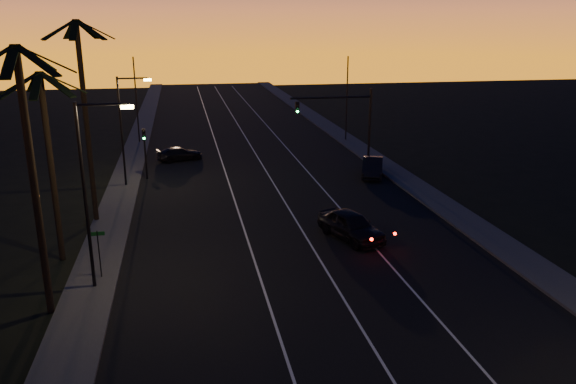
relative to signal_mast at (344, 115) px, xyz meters
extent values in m
cube|color=black|center=(-7.14, -9.99, -4.78)|extent=(20.00, 170.00, 0.01)
cube|color=#32322F|center=(-18.34, -9.99, -4.70)|extent=(2.40, 170.00, 0.16)
cube|color=#32322F|center=(4.06, -9.99, -4.70)|extent=(2.40, 170.00, 0.16)
cube|color=silver|center=(-10.14, -9.99, -4.76)|extent=(0.12, 160.00, 0.01)
cube|color=silver|center=(-6.64, -9.99, -4.76)|extent=(0.12, 160.00, 0.01)
cube|color=silver|center=(-3.14, -9.99, -4.76)|extent=(0.12, 160.00, 0.01)
cylinder|color=black|center=(-19.74, -21.99, 0.97)|extent=(0.32, 0.32, 11.50)
cube|color=black|center=(-18.71, -21.73, 6.15)|extent=(2.18, 0.92, 1.18)
cube|color=black|center=(-19.30, -21.03, 6.15)|extent=(1.25, 2.12, 1.18)
cube|color=black|center=(-20.22, -21.05, 6.15)|extent=(1.34, 2.09, 1.18)
cube|color=black|center=(-19.71, -23.05, 6.15)|extent=(0.45, 2.16, 1.18)
cube|color=black|center=(-18.89, -22.63, 6.15)|extent=(1.95, 1.61, 1.18)
cylinder|color=black|center=(-20.34, -15.99, 0.22)|extent=(0.32, 0.32, 10.00)
cube|color=black|center=(-19.31, -15.73, 4.65)|extent=(2.18, 0.92, 1.18)
cube|color=black|center=(-19.90, -15.03, 4.65)|extent=(1.25, 2.12, 1.18)
cube|color=black|center=(-20.82, -15.05, 4.65)|extent=(1.34, 2.09, 1.18)
cube|color=black|center=(-21.37, -15.78, 4.65)|extent=(2.18, 0.82, 1.18)
cube|color=black|center=(-21.15, -16.67, 4.65)|extent=(1.90, 1.69, 1.18)
cube|color=black|center=(-20.31, -17.05, 4.65)|extent=(0.45, 2.16, 1.18)
cube|color=black|center=(-19.49, -16.63, 4.65)|extent=(1.95, 1.61, 1.18)
cylinder|color=black|center=(-19.34, -9.99, 1.47)|extent=(0.32, 0.32, 12.50)
cube|color=black|center=(-18.31, -9.73, 7.15)|extent=(2.18, 0.92, 1.18)
cube|color=black|center=(-18.90, -9.03, 7.15)|extent=(1.25, 2.12, 1.18)
cube|color=black|center=(-19.82, -9.05, 7.15)|extent=(1.34, 2.09, 1.18)
cube|color=black|center=(-20.37, -9.78, 7.15)|extent=(2.18, 0.82, 1.18)
cube|color=black|center=(-20.15, -10.67, 7.15)|extent=(1.90, 1.69, 1.18)
cube|color=black|center=(-19.31, -11.05, 7.15)|extent=(0.45, 2.16, 1.18)
cube|color=black|center=(-18.49, -10.63, 7.15)|extent=(1.95, 1.61, 1.18)
cylinder|color=black|center=(-18.14, -19.99, -0.28)|extent=(0.16, 0.16, 9.00)
cylinder|color=black|center=(-17.04, -19.99, 4.07)|extent=(2.20, 0.12, 0.12)
cube|color=#F2CC60|center=(-15.94, -19.99, 3.94)|extent=(0.55, 0.26, 0.16)
cylinder|color=black|center=(-18.14, -1.99, -0.53)|extent=(0.16, 0.16, 8.50)
cylinder|color=black|center=(-17.04, -1.99, 3.57)|extent=(2.20, 0.12, 0.12)
cube|color=#F2CC60|center=(-15.94, -1.99, 3.44)|extent=(0.55, 0.26, 0.16)
cylinder|color=black|center=(-17.94, -18.99, -3.48)|extent=(0.06, 0.06, 2.60)
cube|color=#0B4715|center=(-17.94, -18.99, -2.33)|extent=(0.70, 0.03, 0.20)
cylinder|color=black|center=(2.36, 0.01, -1.28)|extent=(0.20, 0.20, 7.00)
cylinder|color=black|center=(-1.14, 0.01, 1.52)|extent=(7.00, 0.16, 0.16)
cube|color=black|center=(-4.04, 0.01, 0.77)|extent=(0.32, 0.28, 1.00)
sphere|color=black|center=(-4.04, -0.16, 1.09)|extent=(0.20, 0.20, 0.20)
sphere|color=black|center=(-4.04, -0.16, 0.77)|extent=(0.20, 0.20, 0.20)
sphere|color=#14FF59|center=(-4.04, -0.16, 0.45)|extent=(0.20, 0.20, 0.20)
cylinder|color=black|center=(-16.64, 0.01, -2.68)|extent=(0.14, 0.14, 4.20)
cube|color=black|center=(-16.64, 0.01, -1.08)|extent=(0.28, 0.25, 0.90)
sphere|color=black|center=(-16.64, -0.14, -0.80)|extent=(0.18, 0.18, 0.18)
sphere|color=black|center=(-16.64, -0.14, -1.08)|extent=(0.18, 0.18, 0.18)
sphere|color=#14FF59|center=(-16.64, -0.14, -1.36)|extent=(0.18, 0.18, 0.18)
cylinder|color=black|center=(-18.14, 15.01, -0.28)|extent=(0.14, 0.14, 9.00)
cylinder|color=black|center=(3.86, 12.01, -0.28)|extent=(0.14, 0.14, 9.00)
imported|color=black|center=(-4.08, -15.98, -3.94)|extent=(3.53, 5.25, 1.66)
sphere|color=#FF0F05|center=(-3.85, -18.99, -3.68)|extent=(0.18, 0.18, 0.18)
sphere|color=#FF0F05|center=(-2.30, -18.41, -3.68)|extent=(0.18, 0.18, 0.18)
imported|color=black|center=(1.86, -2.61, -4.00)|extent=(3.15, 4.96, 1.54)
imported|color=black|center=(-13.95, 6.12, -4.15)|extent=(4.59, 2.94, 1.24)
camera|label=1|loc=(-13.58, -45.87, 7.51)|focal=35.00mm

